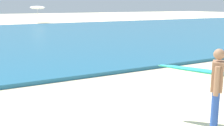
# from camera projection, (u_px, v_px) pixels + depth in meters

# --- Properties ---
(surfer_with_board) EXTENTS (1.86, 2.26, 1.73)m
(surfer_with_board) POSITION_uv_depth(u_px,v_px,m) (217.00, 81.00, 5.94)
(surfer_with_board) COLOR #284CA3
(surfer_with_board) RESTS_ON ground
(beach_umbrella_3) EXTENTS (2.13, 2.15, 2.42)m
(beach_umbrella_3) POSITION_uv_depth(u_px,v_px,m) (37.00, 7.00, 40.81)
(beach_umbrella_3) COLOR beige
(beach_umbrella_3) RESTS_ON ground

